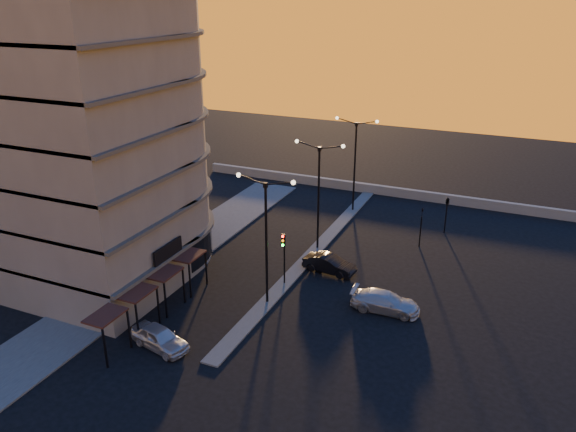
{
  "coord_description": "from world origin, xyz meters",
  "views": [
    {
      "loc": [
        15.56,
        -31.47,
        20.74
      ],
      "look_at": [
        -1.62,
        7.35,
        3.76
      ],
      "focal_mm": 35.0,
      "sensor_mm": 36.0,
      "label": 1
    }
  ],
  "objects_px": {
    "car_hatchback": "(160,338)",
    "traffic_light_main": "(284,251)",
    "car_sedan": "(329,264)",
    "streetlamp_mid": "(319,188)",
    "car_wagon": "(385,302)"
  },
  "relations": [
    {
      "from": "car_hatchback",
      "to": "traffic_light_main",
      "type": "bearing_deg",
      "value": -6.63
    },
    {
      "from": "car_hatchback",
      "to": "car_sedan",
      "type": "distance_m",
      "value": 15.22
    },
    {
      "from": "streetlamp_mid",
      "to": "car_sedan",
      "type": "distance_m",
      "value": 6.61
    },
    {
      "from": "traffic_light_main",
      "to": "streetlamp_mid",
      "type": "bearing_deg",
      "value": 90.0
    },
    {
      "from": "car_sedan",
      "to": "car_wagon",
      "type": "xyz_separation_m",
      "value": [
        5.57,
        -3.93,
        0.0
      ]
    },
    {
      "from": "car_wagon",
      "to": "car_hatchback",
      "type": "bearing_deg",
      "value": 127.74
    },
    {
      "from": "streetlamp_mid",
      "to": "car_sedan",
      "type": "xyz_separation_m",
      "value": [
        2.43,
        -3.71,
        -4.9
      ]
    },
    {
      "from": "traffic_light_main",
      "to": "car_sedan",
      "type": "xyz_separation_m",
      "value": [
        2.43,
        3.42,
        -2.19
      ]
    },
    {
      "from": "traffic_light_main",
      "to": "car_wagon",
      "type": "relative_size",
      "value": 0.88
    },
    {
      "from": "traffic_light_main",
      "to": "car_sedan",
      "type": "relative_size",
      "value": 1.01
    },
    {
      "from": "car_hatchback",
      "to": "car_sedan",
      "type": "bearing_deg",
      "value": -10.92
    },
    {
      "from": "streetlamp_mid",
      "to": "car_hatchback",
      "type": "relative_size",
      "value": 2.3
    },
    {
      "from": "car_wagon",
      "to": "car_sedan",
      "type": "bearing_deg",
      "value": 52.22
    },
    {
      "from": "streetlamp_mid",
      "to": "car_hatchback",
      "type": "height_order",
      "value": "streetlamp_mid"
    },
    {
      "from": "traffic_light_main",
      "to": "car_sedan",
      "type": "distance_m",
      "value": 4.73
    }
  ]
}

